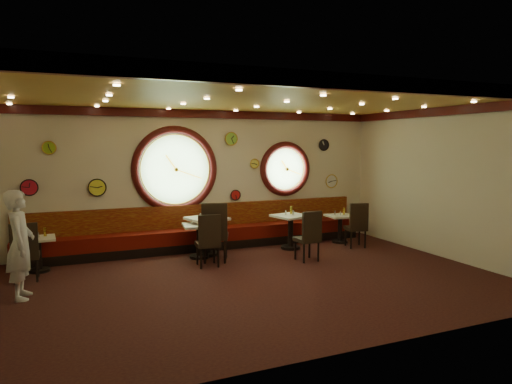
% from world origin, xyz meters
% --- Properties ---
extents(floor, '(9.00, 6.00, 0.00)m').
position_xyz_m(floor, '(0.00, 0.00, 0.00)').
color(floor, black).
rests_on(floor, ground).
extents(ceiling, '(9.00, 6.00, 0.02)m').
position_xyz_m(ceiling, '(0.00, 0.00, 3.20)').
color(ceiling, gold).
rests_on(ceiling, wall_back).
extents(wall_back, '(9.00, 0.02, 3.20)m').
position_xyz_m(wall_back, '(0.00, 3.00, 1.60)').
color(wall_back, beige).
rests_on(wall_back, floor).
extents(wall_front, '(9.00, 0.02, 3.20)m').
position_xyz_m(wall_front, '(0.00, -3.00, 1.60)').
color(wall_front, beige).
rests_on(wall_front, floor).
extents(wall_right, '(0.02, 6.00, 3.20)m').
position_xyz_m(wall_right, '(4.50, 0.00, 1.60)').
color(wall_right, beige).
rests_on(wall_right, floor).
extents(molding_back, '(9.00, 0.10, 0.18)m').
position_xyz_m(molding_back, '(0.00, 2.95, 3.11)').
color(molding_back, '#390B0A').
rests_on(molding_back, wall_back).
extents(molding_front, '(9.00, 0.10, 0.18)m').
position_xyz_m(molding_front, '(0.00, -2.95, 3.11)').
color(molding_front, '#390B0A').
rests_on(molding_front, wall_back).
extents(molding_right, '(0.10, 6.00, 0.18)m').
position_xyz_m(molding_right, '(4.45, 0.00, 3.11)').
color(molding_right, '#390B0A').
rests_on(molding_right, wall_back).
extents(banquette_base, '(8.00, 0.55, 0.20)m').
position_xyz_m(banquette_base, '(0.00, 2.72, 0.10)').
color(banquette_base, black).
rests_on(banquette_base, floor).
extents(banquette_seat, '(8.00, 0.55, 0.30)m').
position_xyz_m(banquette_seat, '(0.00, 2.72, 0.35)').
color(banquette_seat, '#550C07').
rests_on(banquette_seat, banquette_base).
extents(banquette_back, '(8.00, 0.10, 0.55)m').
position_xyz_m(banquette_back, '(0.00, 2.94, 0.75)').
color(banquette_back, '#5C0807').
rests_on(banquette_back, wall_back).
extents(porthole_left_glass, '(1.66, 0.02, 1.66)m').
position_xyz_m(porthole_left_glass, '(-0.60, 3.00, 1.85)').
color(porthole_left_glass, '#84BB70').
rests_on(porthole_left_glass, wall_back).
extents(porthole_left_frame, '(1.98, 0.18, 1.98)m').
position_xyz_m(porthole_left_frame, '(-0.60, 2.98, 1.85)').
color(porthole_left_frame, '#390B0A').
rests_on(porthole_left_frame, wall_back).
extents(porthole_left_ring, '(1.61, 0.03, 1.61)m').
position_xyz_m(porthole_left_ring, '(-0.60, 2.95, 1.85)').
color(porthole_left_ring, gold).
rests_on(porthole_left_ring, wall_back).
extents(porthole_right_glass, '(1.10, 0.02, 1.10)m').
position_xyz_m(porthole_right_glass, '(2.20, 3.00, 1.80)').
color(porthole_right_glass, '#84BB70').
rests_on(porthole_right_glass, wall_back).
extents(porthole_right_frame, '(1.38, 0.18, 1.38)m').
position_xyz_m(porthole_right_frame, '(2.20, 2.98, 1.80)').
color(porthole_right_frame, '#390B0A').
rests_on(porthole_right_frame, wall_back).
extents(porthole_right_ring, '(1.09, 0.03, 1.09)m').
position_xyz_m(porthole_right_ring, '(2.20, 2.95, 1.80)').
color(porthole_right_ring, gold).
rests_on(porthole_right_ring, wall_back).
extents(wall_clock_0, '(0.36, 0.03, 0.36)m').
position_xyz_m(wall_clock_0, '(-2.30, 2.96, 1.50)').
color(wall_clock_0, yellow).
rests_on(wall_clock_0, wall_back).
extents(wall_clock_1, '(0.26, 0.03, 0.26)m').
position_xyz_m(wall_clock_1, '(-3.20, 2.96, 2.35)').
color(wall_clock_1, '#88BA25').
rests_on(wall_clock_1, wall_back).
extents(wall_clock_2, '(0.34, 0.03, 0.34)m').
position_xyz_m(wall_clock_2, '(3.55, 2.96, 1.45)').
color(wall_clock_2, silver).
rests_on(wall_clock_2, wall_back).
extents(wall_clock_3, '(0.22, 0.03, 0.22)m').
position_xyz_m(wall_clock_3, '(1.35, 2.96, 1.95)').
color(wall_clock_3, '#D6D047').
rests_on(wall_clock_3, wall_back).
extents(wall_clock_4, '(0.28, 0.03, 0.28)m').
position_xyz_m(wall_clock_4, '(3.30, 2.96, 2.40)').
color(wall_clock_4, black).
rests_on(wall_clock_4, wall_back).
extents(wall_clock_5, '(0.30, 0.03, 0.30)m').
position_xyz_m(wall_clock_5, '(0.75, 2.96, 2.55)').
color(wall_clock_5, '#80C03C').
rests_on(wall_clock_5, wall_back).
extents(wall_clock_6, '(0.24, 0.03, 0.24)m').
position_xyz_m(wall_clock_6, '(0.85, 2.96, 1.20)').
color(wall_clock_6, red).
rests_on(wall_clock_6, wall_back).
extents(wall_clock_7, '(0.32, 0.03, 0.32)m').
position_xyz_m(wall_clock_7, '(-3.60, 2.96, 1.55)').
color(wall_clock_7, red).
rests_on(wall_clock_7, wall_back).
extents(table_a, '(0.63, 0.63, 0.66)m').
position_xyz_m(table_a, '(-3.45, 2.16, 0.42)').
color(table_a, black).
rests_on(table_a, floor).
extents(table_b, '(0.74, 0.74, 0.73)m').
position_xyz_m(table_b, '(-0.34, 1.99, 0.46)').
color(table_b, black).
rests_on(table_b, floor).
extents(table_c, '(0.93, 0.93, 0.84)m').
position_xyz_m(table_c, '(-0.11, 2.16, 0.53)').
color(table_c, black).
rests_on(table_c, floor).
extents(table_d, '(0.87, 0.87, 0.79)m').
position_xyz_m(table_d, '(1.85, 1.99, 0.50)').
color(table_d, black).
rests_on(table_d, floor).
extents(table_e, '(0.68, 0.68, 0.68)m').
position_xyz_m(table_e, '(3.29, 2.11, 0.43)').
color(table_e, black).
rests_on(table_e, floor).
extents(chair_a, '(0.45, 0.45, 0.66)m').
position_xyz_m(chair_a, '(-3.63, 1.52, 0.61)').
color(chair_a, black).
rests_on(chair_a, floor).
extents(chair_b, '(0.48, 0.48, 0.66)m').
position_xyz_m(chair_b, '(-0.37, 1.20, 0.61)').
color(chair_b, black).
rests_on(chair_b, floor).
extents(chair_c, '(0.68, 0.68, 0.77)m').
position_xyz_m(chair_c, '(-0.14, 1.51, 0.71)').
color(chair_c, black).
rests_on(chair_c, floor).
extents(chair_d, '(0.46, 0.46, 0.66)m').
position_xyz_m(chair_d, '(1.67, 0.80, 0.61)').
color(chair_d, black).
rests_on(chair_d, floor).
extents(chair_e, '(0.53, 0.53, 0.66)m').
position_xyz_m(chair_e, '(3.33, 1.47, 0.61)').
color(chair_e, black).
rests_on(chair_e, floor).
extents(condiment_a_salt, '(0.03, 0.03, 0.09)m').
position_xyz_m(condiment_a_salt, '(-3.51, 2.20, 0.71)').
color(condiment_a_salt, silver).
rests_on(condiment_a_salt, table_a).
extents(condiment_b_salt, '(0.04, 0.04, 0.11)m').
position_xyz_m(condiment_b_salt, '(-0.47, 2.07, 0.78)').
color(condiment_b_salt, silver).
rests_on(condiment_b_salt, table_b).
extents(condiment_c_salt, '(0.04, 0.04, 0.10)m').
position_xyz_m(condiment_c_salt, '(-0.26, 2.18, 0.89)').
color(condiment_c_salt, '#BAB9BE').
rests_on(condiment_c_salt, table_c).
extents(condiment_d_salt, '(0.04, 0.04, 0.11)m').
position_xyz_m(condiment_d_salt, '(1.76, 2.07, 0.85)').
color(condiment_d_salt, silver).
rests_on(condiment_d_salt, table_d).
extents(condiment_a_pepper, '(0.04, 0.04, 0.10)m').
position_xyz_m(condiment_a_pepper, '(-3.44, 2.17, 0.71)').
color(condiment_a_pepper, '#B8B9BD').
rests_on(condiment_a_pepper, table_a).
extents(condiment_b_pepper, '(0.04, 0.04, 0.10)m').
position_xyz_m(condiment_b_pepper, '(-0.29, 2.02, 0.78)').
color(condiment_b_pepper, silver).
rests_on(condiment_b_pepper, table_b).
extents(condiment_c_pepper, '(0.04, 0.04, 0.11)m').
position_xyz_m(condiment_c_pepper, '(-0.10, 2.11, 0.89)').
color(condiment_c_pepper, silver).
rests_on(condiment_c_pepper, table_c).
extents(condiment_d_pepper, '(0.04, 0.04, 0.11)m').
position_xyz_m(condiment_d_pepper, '(1.88, 1.93, 0.85)').
color(condiment_d_pepper, silver).
rests_on(condiment_d_pepper, table_d).
extents(condiment_a_bottle, '(0.05, 0.05, 0.17)m').
position_xyz_m(condiment_a_bottle, '(-3.32, 2.25, 0.75)').
color(condiment_a_bottle, gold).
rests_on(condiment_a_bottle, table_a).
extents(condiment_b_bottle, '(0.04, 0.04, 0.14)m').
position_xyz_m(condiment_b_bottle, '(-0.29, 2.07, 0.80)').
color(condiment_b_bottle, gold).
rests_on(condiment_b_bottle, table_b).
extents(condiment_c_bottle, '(0.05, 0.05, 0.17)m').
position_xyz_m(condiment_c_bottle, '(0.04, 2.21, 0.92)').
color(condiment_c_bottle, gold).
rests_on(condiment_c_bottle, table_c).
extents(condiment_d_bottle, '(0.06, 0.06, 0.18)m').
position_xyz_m(condiment_d_bottle, '(1.92, 2.11, 0.88)').
color(condiment_d_bottle, gold).
rests_on(condiment_d_bottle, table_d).
extents(condiment_e_salt, '(0.04, 0.04, 0.10)m').
position_xyz_m(condiment_e_salt, '(3.19, 2.20, 0.74)').
color(condiment_e_salt, silver).
rests_on(condiment_e_salt, table_e).
extents(condiment_e_pepper, '(0.04, 0.04, 0.10)m').
position_xyz_m(condiment_e_pepper, '(3.28, 2.10, 0.73)').
color(condiment_e_pepper, silver).
rests_on(condiment_e_pepper, table_e).
extents(condiment_e_bottle, '(0.05, 0.05, 0.17)m').
position_xyz_m(condiment_e_bottle, '(3.42, 2.15, 0.77)').
color(condiment_e_bottle, yellow).
rests_on(condiment_e_bottle, table_e).
extents(waiter, '(0.45, 0.65, 1.72)m').
position_xyz_m(waiter, '(-3.62, 0.60, 0.86)').
color(waiter, silver).
rests_on(waiter, floor).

